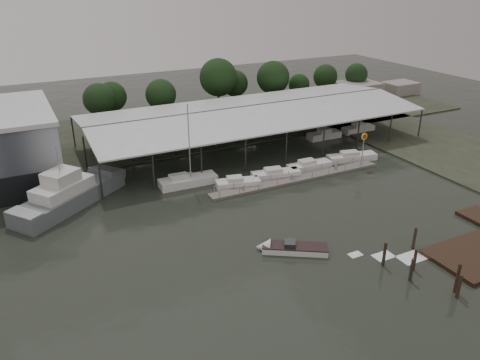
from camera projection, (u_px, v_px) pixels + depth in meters
name	position (u px, v px, depth m)	size (l,w,h in m)	color
ground	(236.00, 234.00, 54.74)	(200.00, 200.00, 0.00)	#232921
land_strip_far	(139.00, 133.00, 89.00)	(140.00, 30.00, 0.30)	#3E4433
land_strip_east	(442.00, 148.00, 81.40)	(20.00, 60.00, 0.30)	#3E4433
covered_boat_shed	(252.00, 109.00, 82.13)	(58.24, 24.00, 6.96)	white
floating_dock	(297.00, 179.00, 69.00)	(28.00, 2.00, 1.40)	#635F57
shell_fuel_sign	(364.00, 143.00, 72.44)	(1.10, 0.18, 5.55)	#94979A
distant_commercial_buildings	(371.00, 90.00, 114.81)	(22.00, 8.00, 4.00)	gray
grey_trawler	(71.00, 194.00, 61.24)	(16.32, 13.89, 8.84)	slate
white_sailboat	(187.00, 181.00, 67.27)	(8.46, 2.89, 12.10)	white
speedboat_underway	(289.00, 248.00, 51.25)	(16.72, 11.09, 2.00)	white
moored_cruiser_0	(238.00, 183.00, 66.71)	(6.62, 3.61, 1.70)	white
moored_cruiser_1	(275.00, 174.00, 69.65)	(7.57, 3.53, 1.70)	white
moored_cruiser_2	(309.00, 166.00, 72.70)	(7.22, 2.35, 1.70)	white
moored_cruiser_3	(351.00, 157.00, 76.18)	(8.46, 3.77, 1.70)	white
mooring_pilings	(423.00, 266.00, 46.96)	(5.66, 8.57, 3.76)	#372B1B
horizon_tree_line	(230.00, 83.00, 99.96)	(67.52, 10.71, 11.94)	#322216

